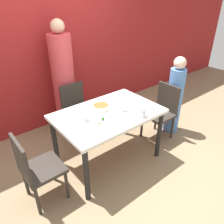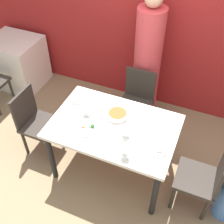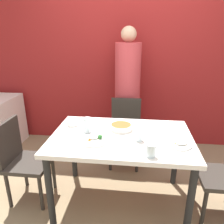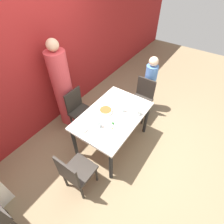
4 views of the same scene
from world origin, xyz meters
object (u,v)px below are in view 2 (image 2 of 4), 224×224
bowl_curry (117,115)px  plate_rice_adult (88,127)px  chair_child_spot (204,178)px  chair_adult_spot (136,100)px  glass_water_tall (86,109)px  person_adult (147,64)px

bowl_curry → plate_rice_adult: (-0.21, -0.27, -0.01)m
chair_child_spot → chair_adult_spot: bearing=-129.9°
bowl_curry → glass_water_tall: (-0.31, -0.10, 0.04)m
chair_child_spot → person_adult: (-0.98, 1.16, 0.34)m
person_adult → chair_adult_spot: bearing=-90.0°
chair_child_spot → bowl_curry: size_ratio=3.89×
plate_rice_adult → glass_water_tall: glass_water_tall is taller
plate_rice_adult → chair_child_spot: bearing=3.9°
chair_child_spot → glass_water_tall: (-1.30, 0.09, 0.36)m
chair_adult_spot → chair_child_spot: (0.98, -0.82, 0.00)m
chair_adult_spot → bowl_curry: 0.71m
bowl_curry → plate_rice_adult: bearing=-128.1°
person_adult → bowl_curry: bearing=-90.5°
chair_adult_spot → glass_water_tall: glass_water_tall is taller
chair_adult_spot → chair_child_spot: bearing=-39.9°
chair_adult_spot → glass_water_tall: (-0.32, -0.73, 0.36)m
chair_adult_spot → plate_rice_adult: bearing=-103.7°
chair_adult_spot → bowl_curry: bearing=-90.7°
chair_child_spot → glass_water_tall: 1.35m
person_adult → bowl_curry: 0.97m
chair_child_spot → plate_rice_adult: 1.24m
chair_adult_spot → plate_rice_adult: size_ratio=3.43×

